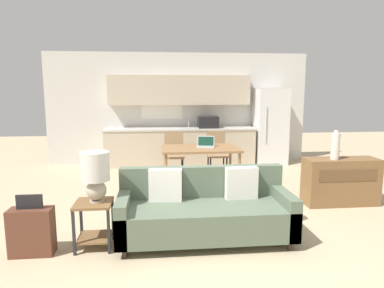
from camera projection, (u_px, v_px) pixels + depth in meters
ground_plane at (204, 241)px, 4.14m from camera, size 20.00×20.00×0.00m
wall_back at (179, 108)px, 8.48m from camera, size 6.40×0.07×2.70m
kitchen_counter at (181, 130)px, 8.26m from camera, size 3.59×0.65×2.15m
refrigerator at (270, 126)px, 8.39m from camera, size 0.74×0.69×1.84m
dining_table at (200, 151)px, 6.37m from camera, size 1.43×0.90×0.74m
couch at (204, 211)px, 4.16m from camera, size 2.06×0.80×0.86m
side_table at (94, 217)px, 3.93m from camera, size 0.41×0.41×0.54m
table_lamp at (96, 173)px, 3.86m from camera, size 0.32×0.32×0.58m
credenza at (341, 181)px, 5.42m from camera, size 1.15×0.41×0.74m
vase at (335, 146)px, 5.28m from camera, size 0.13×0.13×0.45m
dining_chair_far_left at (174, 152)px, 7.15m from camera, size 0.43×0.43×0.93m
dining_chair_far_right at (217, 151)px, 7.27m from camera, size 0.42×0.42×0.93m
laptop at (206, 144)px, 6.42m from camera, size 0.36×0.31×0.20m
suitcase at (32, 231)px, 3.76m from camera, size 0.46×0.22×0.69m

